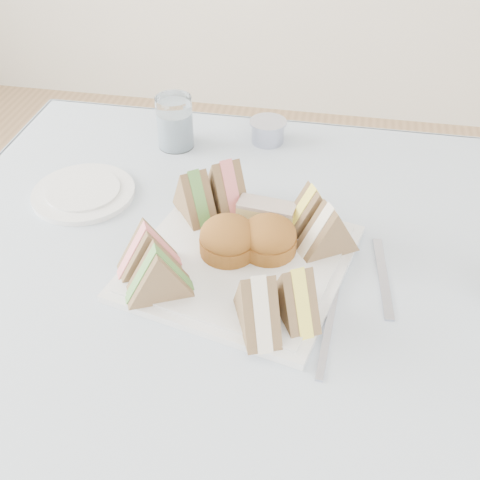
# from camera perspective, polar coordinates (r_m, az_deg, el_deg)

# --- Properties ---
(table) EXTENTS (0.90, 0.90, 0.74)m
(table) POSITION_cam_1_polar(r_m,az_deg,el_deg) (1.20, -1.13, -16.94)
(table) COLOR brown
(table) RESTS_ON floor
(tablecloth) EXTENTS (1.02, 1.02, 0.01)m
(tablecloth) POSITION_cam_1_polar(r_m,az_deg,el_deg) (0.91, -1.42, -3.85)
(tablecloth) COLOR #ABB9CD
(tablecloth) RESTS_ON table
(serving_plate) EXTENTS (0.37, 0.37, 0.01)m
(serving_plate) POSITION_cam_1_polar(r_m,az_deg,el_deg) (0.93, 0.00, -2.10)
(serving_plate) COLOR silver
(serving_plate) RESTS_ON tablecloth
(sandwich_fl_a) EXTENTS (0.11, 0.08, 0.08)m
(sandwich_fl_a) POSITION_cam_1_polar(r_m,az_deg,el_deg) (0.89, -8.73, -0.73)
(sandwich_fl_a) COLOR #856344
(sandwich_fl_a) RESTS_ON serving_plate
(sandwich_fl_b) EXTENTS (0.11, 0.08, 0.09)m
(sandwich_fl_b) POSITION_cam_1_polar(r_m,az_deg,el_deg) (0.85, -7.78, -2.96)
(sandwich_fl_b) COLOR #856344
(sandwich_fl_b) RESTS_ON serving_plate
(sandwich_fr_a) EXTENTS (0.08, 0.10, 0.08)m
(sandwich_fr_a) POSITION_cam_1_polar(r_m,az_deg,el_deg) (0.81, 5.30, -4.92)
(sandwich_fr_a) COLOR #856344
(sandwich_fr_a) RESTS_ON serving_plate
(sandwich_fr_b) EXTENTS (0.08, 0.11, 0.09)m
(sandwich_fr_b) POSITION_cam_1_polar(r_m,az_deg,el_deg) (0.80, 1.67, -5.82)
(sandwich_fr_b) COLOR #856344
(sandwich_fr_b) RESTS_ON serving_plate
(sandwich_bl_a) EXTENTS (0.10, 0.11, 0.09)m
(sandwich_bl_a) POSITION_cam_1_polar(r_m,az_deg,el_deg) (0.99, -4.36, 4.47)
(sandwich_bl_a) COLOR #856344
(sandwich_bl_a) RESTS_ON serving_plate
(sandwich_bl_b) EXTENTS (0.10, 0.11, 0.09)m
(sandwich_bl_b) POSITION_cam_1_polar(r_m,az_deg,el_deg) (1.00, -1.33, 5.30)
(sandwich_bl_b) COLOR #856344
(sandwich_bl_b) RESTS_ON serving_plate
(sandwich_br_a) EXTENTS (0.10, 0.09, 0.09)m
(sandwich_br_a) POSITION_cam_1_polar(r_m,az_deg,el_deg) (0.92, 8.40, 1.13)
(sandwich_br_a) COLOR #856344
(sandwich_br_a) RESTS_ON serving_plate
(sandwich_br_b) EXTENTS (0.10, 0.08, 0.08)m
(sandwich_br_b) POSITION_cam_1_polar(r_m,az_deg,el_deg) (0.96, 6.84, 3.01)
(sandwich_br_b) COLOR #856344
(sandwich_br_b) RESTS_ON serving_plate
(scone_left) EXTENTS (0.11, 0.11, 0.06)m
(scone_left) POSITION_cam_1_polar(r_m,az_deg,el_deg) (0.92, -1.14, 0.17)
(scone_left) COLOR brown
(scone_left) RESTS_ON serving_plate
(scone_right) EXTENTS (0.11, 0.11, 0.06)m
(scone_right) POSITION_cam_1_polar(r_m,az_deg,el_deg) (0.92, 2.74, 0.25)
(scone_right) COLOR brown
(scone_right) RESTS_ON serving_plate
(pastry_slice) EXTENTS (0.10, 0.05, 0.04)m
(pastry_slice) POSITION_cam_1_polar(r_m,az_deg,el_deg) (0.98, 2.52, 2.43)
(pastry_slice) COLOR #CFBF77
(pastry_slice) RESTS_ON serving_plate
(side_plate) EXTENTS (0.24, 0.24, 0.01)m
(side_plate) POSITION_cam_1_polar(r_m,az_deg,el_deg) (1.11, -14.61, 4.33)
(side_plate) COLOR silver
(side_plate) RESTS_ON tablecloth
(water_glass) EXTENTS (0.07, 0.07, 0.10)m
(water_glass) POSITION_cam_1_polar(r_m,az_deg,el_deg) (1.20, -6.20, 11.04)
(water_glass) COLOR white
(water_glass) RESTS_ON tablecloth
(tea_strainer) EXTENTS (0.09, 0.09, 0.04)m
(tea_strainer) POSITION_cam_1_polar(r_m,az_deg,el_deg) (1.23, 2.65, 10.17)
(tea_strainer) COLOR #A7A8BE
(tea_strainer) RESTS_ON tablecloth
(knife) EXTENTS (0.03, 0.18, 0.00)m
(knife) POSITION_cam_1_polar(r_m,az_deg,el_deg) (0.93, 13.40, -3.44)
(knife) COLOR #A7A8BE
(knife) RESTS_ON tablecloth
(fork) EXTENTS (0.02, 0.18, 0.00)m
(fork) POSITION_cam_1_polar(r_m,az_deg,el_deg) (0.84, 8.38, -8.30)
(fork) COLOR #A7A8BE
(fork) RESTS_ON tablecloth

